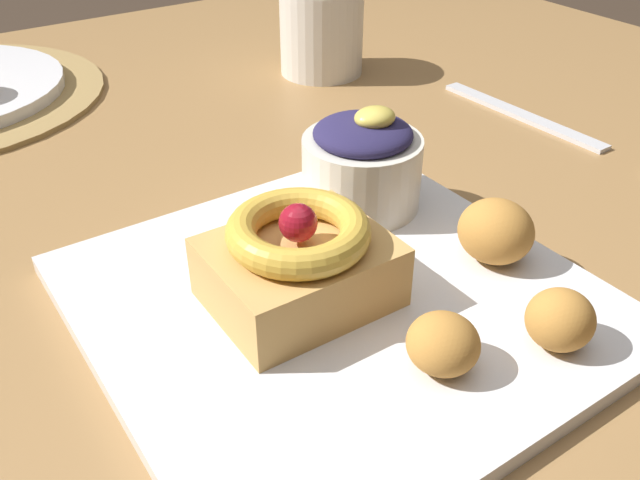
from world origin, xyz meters
TOP-DOWN VIEW (x-y plane):
  - dining_table at (0.00, 0.00)m, footprint 1.28×0.99m
  - front_plate at (-0.04, -0.21)m, footprint 0.29×0.29m
  - cake_slice at (-0.06, -0.20)m, footprint 0.10×0.08m
  - berry_ramekin at (0.04, -0.13)m, footprint 0.09×0.09m
  - fritter_front at (0.04, -0.31)m, footprint 0.04×0.04m
  - fritter_middle at (-0.03, -0.29)m, footprint 0.04×0.04m
  - fritter_back at (0.07, -0.23)m, footprint 0.05×0.05m
  - knife at (0.28, -0.07)m, footprint 0.02×0.19m
  - coffee_mug at (0.19, 0.14)m, footprint 0.09×0.09m

SIDE VIEW (x-z plane):
  - dining_table at x=0.00m, z-range 0.27..1.00m
  - knife at x=0.28m, z-range 0.73..0.73m
  - front_plate at x=-0.04m, z-range 0.73..0.74m
  - fritter_middle at x=-0.03m, z-range 0.74..0.77m
  - fritter_front at x=0.04m, z-range 0.74..0.78m
  - fritter_back at x=0.07m, z-range 0.74..0.78m
  - cake_slice at x=-0.06m, z-range 0.74..0.80m
  - berry_ramekin at x=0.04m, z-range 0.74..0.81m
  - coffee_mug at x=0.19m, z-range 0.73..0.82m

